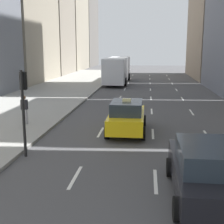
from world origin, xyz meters
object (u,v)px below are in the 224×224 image
at_px(taxi_second, 127,116).
at_px(traffic_light_pole, 23,99).
at_px(city_bus, 117,69).
at_px(sedan_black_near, 205,170).
at_px(pedestrian_far_walking, 24,108).

bearing_deg(taxi_second, traffic_light_pole, -133.58).
bearing_deg(city_bus, taxi_second, -83.29).
distance_m(taxi_second, city_bus, 24.08).
bearing_deg(taxi_second, sedan_black_near, -68.70).
height_order(city_bus, traffic_light_pole, traffic_light_pole).
distance_m(taxi_second, traffic_light_pole, 5.93).
bearing_deg(city_bus, sedan_black_near, -79.76).
height_order(sedan_black_near, traffic_light_pole, traffic_light_pole).
height_order(taxi_second, sedan_black_near, taxi_second).
bearing_deg(sedan_black_near, traffic_light_pole, 155.81).
xyz_separation_m(sedan_black_near, traffic_light_pole, (-6.75, 3.03, 1.52)).
distance_m(city_bus, pedestrian_far_walking, 23.45).
bearing_deg(pedestrian_far_walking, sedan_black_near, -41.96).
distance_m(sedan_black_near, pedestrian_far_walking, 11.73).
bearing_deg(city_bus, pedestrian_far_walking, -97.62).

